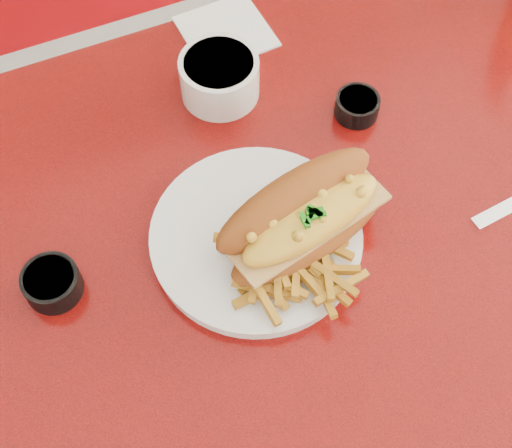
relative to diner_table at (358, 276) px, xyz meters
name	(u,v)px	position (x,y,z in m)	size (l,w,h in m)	color
ground	(322,404)	(0.00, 0.00, -0.61)	(8.00, 8.00, 0.00)	beige
diner_table	(358,276)	(0.00, 0.00, 0.00)	(1.23, 0.83, 0.77)	red
booth_bench_far	(174,44)	(0.00, 0.81, -0.32)	(1.20, 0.51, 0.90)	maroon
dinner_plate	(256,238)	(-0.14, 0.02, 0.17)	(0.25, 0.25, 0.02)	white
mac_hoagie	(305,217)	(-0.09, 0.00, 0.22)	(0.22, 0.14, 0.09)	#8F4717
fries_pile	(292,264)	(-0.12, -0.03, 0.19)	(0.11, 0.10, 0.03)	gold
fork	(298,230)	(-0.10, 0.01, 0.18)	(0.06, 0.14, 0.00)	silver
gravy_ramekin	(219,76)	(-0.10, 0.24, 0.19)	(0.10, 0.10, 0.06)	white
sauce_cup_left	(52,283)	(-0.37, 0.06, 0.18)	(0.07, 0.07, 0.03)	black
sauce_cup_right	(357,105)	(0.05, 0.14, 0.18)	(0.07, 0.07, 0.03)	black
paper_napkin	(226,31)	(-0.05, 0.34, 0.16)	(0.11, 0.11, 0.00)	white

